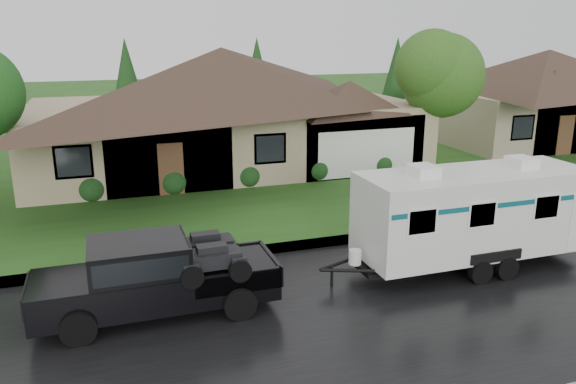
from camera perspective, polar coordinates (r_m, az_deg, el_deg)
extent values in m
plane|color=#255019|center=(15.07, -2.36, -9.45)|extent=(140.00, 140.00, 0.00)
cube|color=black|center=(13.37, 0.12, -12.93)|extent=(140.00, 8.00, 0.01)
cube|color=gray|center=(17.03, -4.51, -6.12)|extent=(140.00, 0.50, 0.15)
cube|color=#255019|center=(29.04, -10.75, 2.99)|extent=(140.00, 26.00, 0.15)
cube|color=tan|center=(28.10, -6.56, 6.01)|extent=(18.00, 10.00, 3.00)
pyramid|color=#38291E|center=(27.69, -6.84, 14.39)|extent=(19.44, 10.80, 2.60)
cube|color=tan|center=(27.00, 6.15, 5.29)|extent=(5.76, 4.00, 2.70)
cube|color=tan|center=(38.05, 24.41, 7.30)|extent=(14.00, 9.00, 3.00)
pyramid|color=#38291E|center=(37.75, 25.08, 12.99)|extent=(15.12, 9.72, 2.30)
cylinder|color=#382B1E|center=(27.55, 14.24, 5.28)|extent=(0.43, 0.43, 2.87)
sphere|color=#3F7325|center=(27.17, 14.70, 11.80)|extent=(3.96, 3.96, 3.96)
sphere|color=#143814|center=(23.13, -19.34, 0.49)|extent=(1.00, 1.00, 1.00)
sphere|color=#143814|center=(23.27, -11.59, 1.17)|extent=(1.00, 1.00, 1.00)
sphere|color=#143814|center=(23.83, -4.07, 1.81)|extent=(1.00, 1.00, 1.00)
sphere|color=#143814|center=(24.78, 3.00, 2.39)|extent=(1.00, 1.00, 1.00)
sphere|color=#143814|center=(26.08, 9.45, 2.88)|extent=(1.00, 1.00, 1.00)
cube|color=black|center=(13.75, -13.14, -9.15)|extent=(5.57, 1.86, 0.80)
cube|color=black|center=(13.66, -21.86, -8.96)|extent=(1.49, 1.81, 0.33)
cube|color=black|center=(13.44, -14.92, -6.54)|extent=(2.23, 1.75, 0.84)
cube|color=black|center=(13.43, -14.93, -6.36)|extent=(2.04, 1.78, 0.51)
cube|color=black|center=(13.91, -5.89, -7.66)|extent=(2.04, 1.76, 0.06)
cylinder|color=black|center=(13.07, -20.52, -12.82)|extent=(0.78, 0.30, 0.78)
cylinder|color=black|center=(14.71, -20.38, -9.50)|extent=(0.78, 0.30, 0.78)
cylinder|color=black|center=(13.33, -4.93, -11.21)|extent=(0.78, 0.30, 0.78)
cylinder|color=black|center=(14.93, -6.63, -8.15)|extent=(0.78, 0.30, 0.78)
cube|color=silver|center=(16.47, 18.25, -1.85)|extent=(6.50, 2.23, 2.28)
cube|color=black|center=(16.89, 17.87, -5.98)|extent=(6.87, 1.11, 0.13)
cube|color=#0D4E5D|center=(16.34, 18.40, -0.18)|extent=(6.37, 2.25, 0.13)
cube|color=white|center=(15.21, 13.60, 2.10)|extent=(0.65, 0.74, 0.30)
cube|color=white|center=(17.08, 22.64, 2.80)|extent=(0.65, 0.74, 0.30)
cylinder|color=black|center=(15.87, 18.96, -7.70)|extent=(0.65, 0.22, 0.65)
cylinder|color=black|center=(17.51, 14.65, -5.10)|extent=(0.65, 0.22, 0.65)
cylinder|color=black|center=(16.37, 21.31, -7.21)|extent=(0.65, 0.22, 0.65)
cylinder|color=black|center=(17.96, 16.89, -4.73)|extent=(0.65, 0.22, 0.65)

